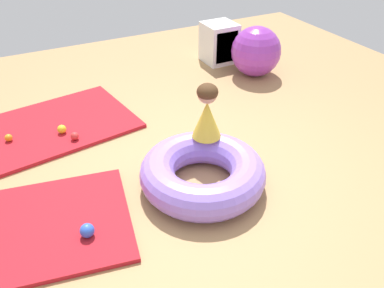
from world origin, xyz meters
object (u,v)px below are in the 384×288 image
at_px(child_in_yellow, 207,112).
at_px(play_ball_red, 75,136).
at_px(inflatable_cushion, 203,173).
at_px(storage_cube, 220,43).
at_px(play_ball_blue, 87,230).
at_px(exercise_ball_large, 256,51).
at_px(play_ball_orange, 9,138).
at_px(play_ball_yellow, 62,129).

xyz_separation_m(child_in_yellow, play_ball_red, (-1.03, 0.91, -0.48)).
xyz_separation_m(inflatable_cushion, play_ball_red, (-0.83, 1.21, -0.07)).
distance_m(child_in_yellow, storage_cube, 2.53).
xyz_separation_m(child_in_yellow, play_ball_blue, (-1.26, -0.45, -0.46)).
height_order(play_ball_blue, play_ball_red, play_ball_blue).
relative_size(play_ball_red, exercise_ball_large, 0.12).
bearing_deg(inflatable_cushion, play_ball_blue, -171.72).
xyz_separation_m(child_in_yellow, play_ball_orange, (-1.63, 1.19, -0.48)).
height_order(play_ball_orange, play_ball_red, play_ball_red).
distance_m(inflatable_cushion, play_ball_yellow, 1.67).
height_order(child_in_yellow, play_ball_blue, child_in_yellow).
distance_m(inflatable_cushion, exercise_ball_large, 2.53).
height_order(play_ball_blue, storage_cube, storage_cube).
relative_size(play_ball_orange, play_ball_red, 0.92).
bearing_deg(play_ball_red, play_ball_blue, -99.80).
height_order(play_ball_yellow, exercise_ball_large, exercise_ball_large).
xyz_separation_m(play_ball_orange, exercise_ball_large, (3.21, 0.29, 0.25)).
distance_m(play_ball_orange, play_ball_red, 0.67).
xyz_separation_m(play_ball_orange, storage_cube, (3.02, 0.91, 0.20)).
xyz_separation_m(inflatable_cushion, child_in_yellow, (0.20, 0.30, 0.41)).
bearing_deg(child_in_yellow, play_ball_blue, 18.27).
bearing_deg(inflatable_cushion, play_ball_orange, 133.79).
xyz_separation_m(inflatable_cushion, play_ball_blue, (-1.06, -0.15, -0.06)).
height_order(child_in_yellow, play_ball_orange, child_in_yellow).
xyz_separation_m(play_ball_orange, play_ball_red, (0.60, -0.28, 0.00)).
bearing_deg(play_ball_orange, child_in_yellow, -36.24).
xyz_separation_m(exercise_ball_large, storage_cube, (-0.19, 0.62, -0.05)).
bearing_deg(child_in_yellow, inflatable_cushion, 54.72).
relative_size(play_ball_orange, exercise_ball_large, 0.11).
bearing_deg(play_ball_orange, storage_cube, 16.73).
relative_size(play_ball_red, storage_cube, 0.15).
height_order(play_ball_red, storage_cube, storage_cube).
bearing_deg(storage_cube, child_in_yellow, -123.45).
xyz_separation_m(inflatable_cushion, play_ball_yellow, (-0.92, 1.40, -0.07)).
relative_size(child_in_yellow, play_ball_orange, 6.85).
bearing_deg(play_ball_red, child_in_yellow, -41.66).
bearing_deg(inflatable_cushion, storage_cube, 56.50).
bearing_deg(play_ball_blue, child_in_yellow, 19.70).
bearing_deg(child_in_yellow, storage_cube, -124.88).
xyz_separation_m(play_ball_yellow, exercise_ball_large, (2.70, 0.38, 0.25)).
relative_size(inflatable_cushion, exercise_ball_large, 1.65).
bearing_deg(play_ball_orange, play_ball_red, -25.00).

